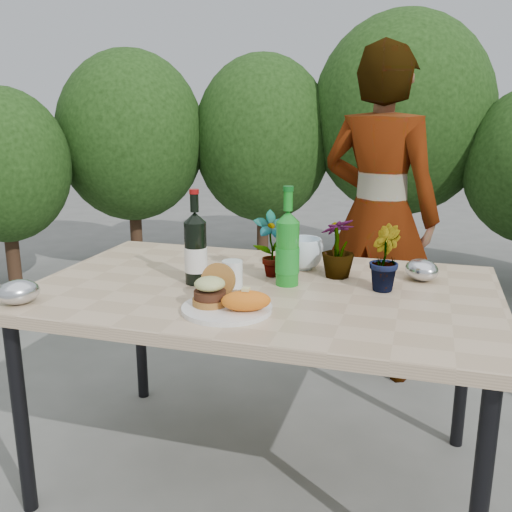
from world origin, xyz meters
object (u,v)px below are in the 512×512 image
(dinner_plate, at_px, (227,308))
(wine_bottle, at_px, (196,249))
(patio_table, at_px, (262,302))
(person, at_px, (379,216))

(dinner_plate, bearing_deg, wine_bottle, 129.81)
(patio_table, height_order, dinner_plate, dinner_plate)
(wine_bottle, distance_m, person, 1.21)
(dinner_plate, relative_size, person, 0.17)
(dinner_plate, bearing_deg, patio_table, 82.24)
(wine_bottle, bearing_deg, dinner_plate, -51.11)
(patio_table, height_order, person, person)
(patio_table, relative_size, person, 0.96)
(patio_table, relative_size, dinner_plate, 5.71)
(person, bearing_deg, dinner_plate, 92.22)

